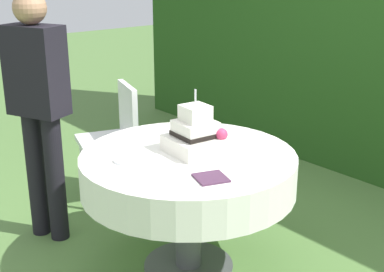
# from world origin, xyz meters

# --- Properties ---
(ground_plane) EXTENTS (20.00, 20.00, 0.00)m
(ground_plane) POSITION_xyz_m (0.00, 0.00, 0.00)
(ground_plane) COLOR #547A3D
(cake_table) EXTENTS (1.23, 1.23, 0.73)m
(cake_table) POSITION_xyz_m (0.00, 0.00, 0.61)
(cake_table) COLOR #4C4C51
(cake_table) RESTS_ON ground_plane
(wedding_cake) EXTENTS (0.32, 0.32, 0.36)m
(wedding_cake) POSITION_xyz_m (0.01, 0.05, 0.83)
(wedding_cake) COLOR white
(wedding_cake) RESTS_ON cake_table
(serving_plate_near) EXTENTS (0.13, 0.13, 0.01)m
(serving_plate_near) POSITION_xyz_m (-0.13, -0.34, 0.74)
(serving_plate_near) COLOR white
(serving_plate_near) RESTS_ON cake_table
(serving_plate_far) EXTENTS (0.13, 0.13, 0.01)m
(serving_plate_far) POSITION_xyz_m (-0.08, 0.45, 0.74)
(serving_plate_far) COLOR white
(serving_plate_far) RESTS_ON cake_table
(napkin_stack) EXTENTS (0.20, 0.20, 0.01)m
(napkin_stack) POSITION_xyz_m (0.35, -0.14, 0.74)
(napkin_stack) COLOR #4C2D47
(napkin_stack) RESTS_ON cake_table
(garden_chair) EXTENTS (0.50, 0.50, 0.89)m
(garden_chair) POSITION_xyz_m (-1.11, 0.21, 0.54)
(garden_chair) COLOR white
(garden_chair) RESTS_ON ground_plane
(standing_person) EXTENTS (0.41, 0.33, 1.60)m
(standing_person) POSITION_xyz_m (-0.90, -0.46, 0.93)
(standing_person) COLOR black
(standing_person) RESTS_ON ground_plane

